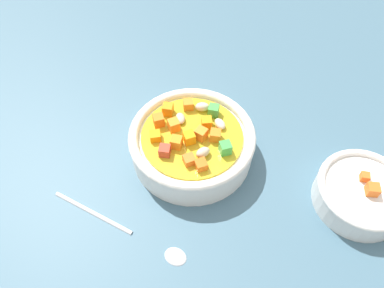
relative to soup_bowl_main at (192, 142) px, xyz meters
The scene contains 4 objects.
ground_plane 3.98cm from the soup_bowl_main, 119.18° to the right, with size 140.00×140.00×2.00cm, color #42667A.
soup_bowl_main is the anchor object (origin of this frame).
spoon 15.97cm from the soup_bowl_main, 160.51° to the right, with size 9.46×20.64×0.75cm.
side_bowl_small 25.33cm from the soup_bowl_main, 59.50° to the right, with size 13.03×13.03×4.98cm.
Camera 1 is at (-21.89, -25.93, 48.48)cm, focal length 34.88 mm.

